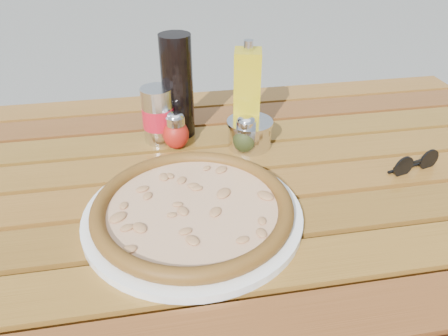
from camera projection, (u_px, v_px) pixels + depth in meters
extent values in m
cube|color=#3D240E|center=(396.00, 200.00, 1.43)|extent=(0.06, 0.06, 0.70)
cube|color=#3A1D0D|center=(226.00, 209.00, 0.83)|extent=(1.36, 0.86, 0.04)
cube|color=#4F250E|center=(269.00, 333.00, 0.56)|extent=(1.40, 0.09, 0.03)
cube|color=#5E3810|center=(251.00, 275.00, 0.64)|extent=(1.40, 0.09, 0.03)
cube|color=#54320E|center=(237.00, 230.00, 0.72)|extent=(1.40, 0.09, 0.03)
cube|color=#5D3510|center=(226.00, 194.00, 0.81)|extent=(1.40, 0.09, 0.03)
cube|color=#5B3610|center=(217.00, 165.00, 0.89)|extent=(1.40, 0.09, 0.03)
cube|color=#58360F|center=(210.00, 141.00, 0.97)|extent=(1.40, 0.09, 0.03)
cube|color=#4E260D|center=(203.00, 121.00, 1.06)|extent=(1.40, 0.09, 0.03)
cube|color=#5E3510|center=(198.00, 104.00, 1.14)|extent=(1.40, 0.09, 0.03)
cylinder|color=white|center=(193.00, 215.00, 0.72)|extent=(0.48, 0.48, 0.01)
cylinder|color=#FDDEB5|center=(193.00, 209.00, 0.71)|extent=(0.43, 0.43, 0.01)
torus|color=black|center=(193.00, 207.00, 0.71)|extent=(0.46, 0.46, 0.03)
ellipsoid|color=red|center=(176.00, 135.00, 0.91)|extent=(0.06, 0.06, 0.06)
cylinder|color=silver|center=(175.00, 120.00, 0.89)|extent=(0.05, 0.05, 0.02)
ellipsoid|color=silver|center=(175.00, 116.00, 0.88)|extent=(0.04, 0.04, 0.02)
ellipsoid|color=#373F19|center=(246.00, 139.00, 0.89)|extent=(0.06, 0.06, 0.06)
cylinder|color=white|center=(246.00, 124.00, 0.87)|extent=(0.04, 0.04, 0.02)
ellipsoid|color=silver|center=(246.00, 120.00, 0.87)|extent=(0.04, 0.04, 0.02)
cylinder|color=black|center=(177.00, 87.00, 0.92)|extent=(0.08, 0.08, 0.22)
cylinder|color=silver|center=(158.00, 115.00, 0.92)|extent=(0.08, 0.08, 0.12)
cylinder|color=red|center=(158.00, 117.00, 0.92)|extent=(0.09, 0.09, 0.04)
cube|color=#B49D13|center=(247.00, 95.00, 0.92)|extent=(0.07, 0.07, 0.19)
cylinder|color=silver|center=(248.00, 45.00, 0.86)|extent=(0.02, 0.02, 0.02)
cylinder|color=silver|center=(249.00, 135.00, 0.91)|extent=(0.11, 0.11, 0.05)
cylinder|color=silver|center=(250.00, 122.00, 0.90)|extent=(0.11, 0.11, 0.01)
sphere|color=white|center=(250.00, 119.00, 0.89)|extent=(0.02, 0.02, 0.01)
cylinder|color=black|center=(404.00, 167.00, 0.82)|extent=(0.04, 0.01, 0.04)
cylinder|color=black|center=(429.00, 160.00, 0.85)|extent=(0.04, 0.01, 0.04)
cube|color=black|center=(417.00, 161.00, 0.83)|extent=(0.02, 0.01, 0.00)
cube|color=black|center=(406.00, 167.00, 0.85)|extent=(0.09, 0.03, 0.00)
cube|color=black|center=(412.00, 164.00, 0.86)|extent=(0.09, 0.03, 0.00)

